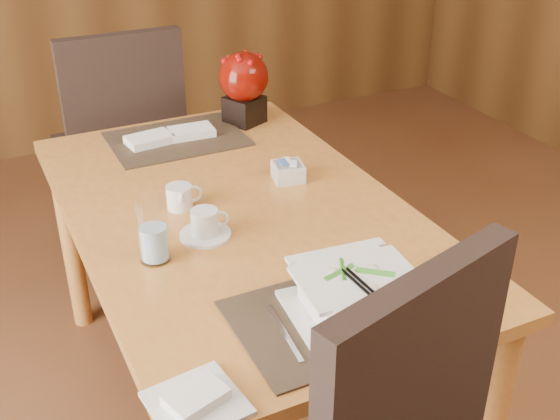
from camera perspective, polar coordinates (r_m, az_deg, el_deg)
name	(u,v)px	position (r m, az deg, el deg)	size (l,w,h in m)	color
dining_table	(240,238)	(2.04, -3.26, -2.30)	(0.90, 1.50, 0.75)	#C07A35
placemat_near	(336,316)	(1.57, 4.57, -8.59)	(0.45, 0.33, 0.01)	black
placemat_far	(177,139)	(2.45, -8.38, 5.75)	(0.45, 0.33, 0.01)	black
soup_setting	(357,298)	(1.54, 6.27, -7.14)	(0.30, 0.30, 0.11)	silver
coffee_cup	(205,225)	(1.85, -6.12, -1.24)	(0.14, 0.14, 0.08)	silver
water_glass	(153,230)	(1.74, -10.29, -1.58)	(0.08, 0.08, 0.17)	white
creamer_jug	(179,197)	(2.00, -8.19, 1.05)	(0.09, 0.09, 0.07)	silver
sugar_caddy	(288,172)	(2.14, 0.66, 3.13)	(0.09, 0.09, 0.05)	silver
berry_decor	(244,83)	(2.53, -2.97, 10.23)	(0.18, 0.18, 0.26)	black
napkins_far	(174,135)	(2.45, -8.64, 6.05)	(0.30, 0.11, 0.03)	white
bread_plate	(197,404)	(1.37, -6.79, -15.36)	(0.17, 0.17, 0.01)	silver
far_chair	(122,138)	(2.93, -12.71, 5.75)	(0.49, 0.50, 1.04)	black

